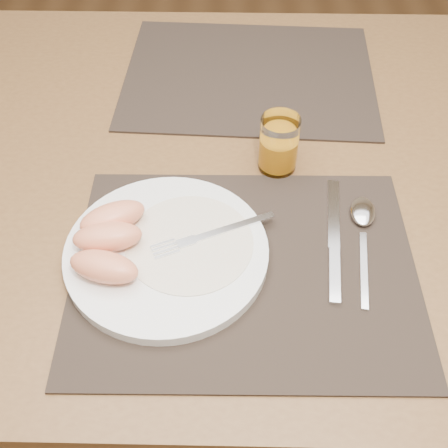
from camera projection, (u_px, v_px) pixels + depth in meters
ground at (231, 374)px, 1.45m from camera, size 5.00×5.00×0.00m
table at (234, 194)px, 0.95m from camera, size 1.40×0.90×0.75m
placemat_near at (245, 269)px, 0.74m from camera, size 0.45×0.35×0.00m
placemat_far at (249, 75)px, 1.03m from camera, size 0.47×0.37×0.00m
plate at (167, 252)px, 0.74m from camera, size 0.27×0.27×0.02m
plate_dressing at (189, 243)px, 0.74m from camera, size 0.17×0.17×0.00m
fork at (203, 237)px, 0.75m from camera, size 0.17×0.09×0.00m
knife at (334, 248)px, 0.75m from camera, size 0.04×0.22×0.01m
spoon at (363, 219)px, 0.78m from camera, size 0.05×0.19×0.01m
juice_glass at (279, 146)px, 0.84m from camera, size 0.06×0.06×0.09m
grapefruit_wedges at (108, 240)px, 0.72m from camera, size 0.10×0.15×0.04m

